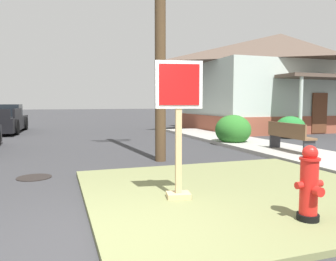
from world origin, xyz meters
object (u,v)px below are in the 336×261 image
(stop_sign, at_px, (179,133))
(pickup_truck_black, at_px, (1,121))
(manhole_cover, at_px, (34,177))
(fire_hydrant, at_px, (309,185))
(street_bench, at_px, (289,135))

(stop_sign, xyz_separation_m, pickup_truck_black, (-4.53, 14.35, -0.48))
(manhole_cover, distance_m, pickup_truck_black, 12.00)
(stop_sign, distance_m, manhole_cover, 3.59)
(stop_sign, distance_m, pickup_truck_black, 15.05)
(manhole_cover, xyz_separation_m, pickup_truck_black, (-2.28, 11.77, 0.61))
(fire_hydrant, distance_m, pickup_truck_black, 16.79)
(stop_sign, bearing_deg, street_bench, 35.08)
(stop_sign, bearing_deg, fire_hydrant, -49.66)
(manhole_cover, bearing_deg, pickup_truck_black, 100.99)
(pickup_truck_black, bearing_deg, street_bench, -49.73)
(pickup_truck_black, height_order, street_bench, pickup_truck_black)
(fire_hydrant, height_order, manhole_cover, fire_hydrant)
(stop_sign, xyz_separation_m, street_bench, (4.78, 3.36, -0.51))
(stop_sign, relative_size, street_bench, 1.16)
(fire_hydrant, height_order, street_bench, fire_hydrant)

